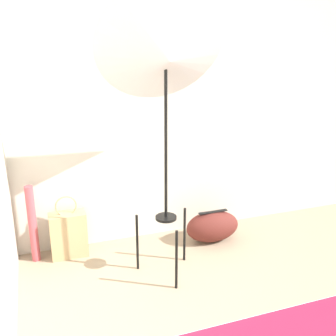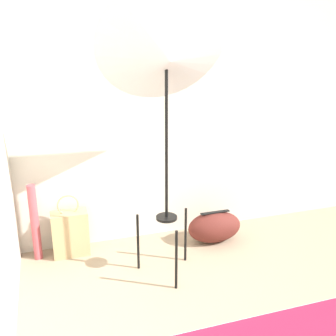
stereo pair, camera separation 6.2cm
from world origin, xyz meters
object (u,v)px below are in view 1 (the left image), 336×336
tote_bag (68,234)px  duffel_bag (212,226)px  paper_roll (33,224)px  photo_umbrella (166,54)px

tote_bag → duffel_bag: size_ratio=1.09×
paper_roll → duffel_bag: bearing=-6.7°
photo_umbrella → duffel_bag: photo_umbrella is taller
photo_umbrella → tote_bag: photo_umbrella is taller
duffel_bag → paper_roll: size_ratio=0.76×
photo_umbrella → paper_roll: bearing=151.5°
duffel_bag → paper_roll: bearing=173.3°
photo_umbrella → tote_bag: size_ratio=3.92×
tote_bag → duffel_bag: tote_bag is taller
tote_bag → duffel_bag: 1.25m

